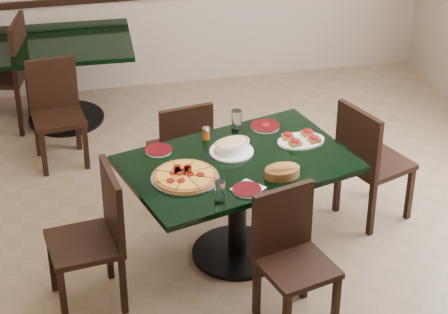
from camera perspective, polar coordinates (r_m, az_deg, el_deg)
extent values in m
plane|color=brown|center=(6.16, 0.00, -6.00)|extent=(5.50, 5.50, 0.00)
cube|color=black|center=(5.70, 0.90, -0.46)|extent=(1.66, 1.30, 0.04)
cylinder|color=black|center=(5.90, 0.87, -3.59)|extent=(0.12, 0.12, 0.71)
cylinder|color=black|center=(6.10, 0.85, -6.23)|extent=(0.62, 0.62, 0.03)
cube|color=black|center=(7.62, -10.73, 7.27)|extent=(1.25, 0.93, 0.04)
cylinder|color=black|center=(7.77, -10.47, 4.73)|extent=(0.13, 0.13, 0.71)
cylinder|color=black|center=(7.92, -10.24, 2.52)|extent=(0.67, 0.67, 0.03)
cube|color=black|center=(6.51, -2.94, 0.42)|extent=(0.46, 0.46, 0.04)
cube|color=black|center=(6.25, -2.45, 1.51)|extent=(0.40, 0.11, 0.43)
cube|color=black|center=(6.80, -2.01, -0.22)|extent=(0.05, 0.05, 0.39)
cube|color=black|center=(6.53, -1.00, -1.62)|extent=(0.05, 0.05, 0.39)
cube|color=black|center=(6.71, -4.73, -0.76)|extent=(0.05, 0.05, 0.39)
cube|color=black|center=(6.44, -3.81, -2.21)|extent=(0.05, 0.05, 0.39)
cube|color=black|center=(5.31, 4.81, -7.19)|extent=(0.51, 0.51, 0.04)
cube|color=black|center=(5.30, 3.84, -4.06)|extent=(0.41, 0.15, 0.44)
cube|color=black|center=(5.49, 2.15, -8.58)|extent=(0.05, 0.05, 0.40)
cube|color=black|center=(5.42, 7.31, -9.48)|extent=(0.05, 0.05, 0.40)
cube|color=black|center=(5.64, 5.27, -7.49)|extent=(0.05, 0.05, 0.40)
cube|color=black|center=(6.37, 9.90, -0.39)|extent=(0.56, 0.56, 0.04)
cube|color=black|center=(6.13, 8.76, 1.10)|extent=(0.20, 0.41, 0.46)
cube|color=black|center=(6.50, 12.02, -2.36)|extent=(0.05, 0.05, 0.42)
cube|color=black|center=(6.27, 9.61, -3.41)|extent=(0.05, 0.05, 0.42)
cube|color=black|center=(6.71, 9.82, -0.96)|extent=(0.05, 0.05, 0.42)
cube|color=black|center=(6.49, 7.42, -1.92)|extent=(0.05, 0.05, 0.42)
cube|color=black|center=(5.51, -9.13, -5.64)|extent=(0.49, 0.49, 0.04)
cube|color=black|center=(5.40, -7.29, -3.06)|extent=(0.10, 0.44, 0.47)
cube|color=black|center=(5.78, -11.17, -6.82)|extent=(0.05, 0.05, 0.43)
cube|color=black|center=(5.82, -7.51, -6.13)|extent=(0.05, 0.05, 0.43)
cube|color=black|center=(5.48, -10.46, -9.08)|extent=(0.05, 0.05, 0.43)
cube|color=black|center=(5.53, -6.60, -8.32)|extent=(0.05, 0.05, 0.43)
cube|color=black|center=(7.09, -10.74, 2.51)|extent=(0.44, 0.44, 0.04)
cube|color=black|center=(7.14, -11.16, 4.78)|extent=(0.40, 0.09, 0.42)
cube|color=black|center=(7.02, -11.69, 0.16)|extent=(0.04, 0.04, 0.38)
cube|color=black|center=(7.32, -12.10, 1.41)|extent=(0.04, 0.04, 0.38)
cube|color=black|center=(7.06, -9.02, 0.61)|extent=(0.04, 0.04, 0.38)
cube|color=black|center=(7.35, -9.52, 1.84)|extent=(0.04, 0.04, 0.38)
cube|color=black|center=(7.60, -13.26, 6.97)|extent=(0.14, 0.46, 0.49)
cube|color=black|center=(7.98, -12.60, 4.18)|extent=(0.05, 0.05, 0.45)
cube|color=black|center=(7.64, -13.19, 2.86)|extent=(0.05, 0.05, 0.45)
cylinder|color=silver|center=(5.51, -2.56, -1.36)|extent=(0.43, 0.43, 0.01)
cylinder|color=#965B20|center=(5.51, -2.56, -1.26)|extent=(0.40, 0.40, 0.02)
cylinder|color=orange|center=(5.50, -2.56, -1.16)|extent=(0.36, 0.36, 0.01)
cylinder|color=white|center=(5.79, 0.50, 0.38)|extent=(0.29, 0.29, 0.01)
ellipsoid|color=#CCB28C|center=(5.76, 0.50, 0.93)|extent=(0.28, 0.23, 0.04)
ellipsoid|color=#A46E2D|center=(5.52, 3.83, -0.78)|extent=(0.21, 0.12, 0.08)
cylinder|color=white|center=(5.39, 1.51, -2.16)|extent=(0.18, 0.18, 0.01)
cylinder|color=#390307|center=(5.38, 1.52, -2.09)|extent=(0.18, 0.18, 0.00)
cylinder|color=white|center=(6.10, 2.71, 2.01)|extent=(0.20, 0.20, 0.01)
cylinder|color=#390307|center=(6.10, 2.71, 2.07)|extent=(0.21, 0.21, 0.00)
ellipsoid|color=#A20A08|center=(6.10, 2.71, 2.09)|extent=(0.06, 0.06, 0.03)
cylinder|color=white|center=(5.82, -4.30, 0.44)|extent=(0.18, 0.18, 0.01)
cylinder|color=#390307|center=(5.82, -4.30, 0.50)|extent=(0.18, 0.18, 0.00)
cube|color=white|center=(5.41, 1.59, -2.06)|extent=(0.23, 0.23, 0.00)
cube|color=silver|center=(5.41, 1.80, -2.01)|extent=(0.11, 0.13, 0.00)
cylinder|color=silver|center=(6.02, 0.83, 2.39)|extent=(0.07, 0.07, 0.15)
cylinder|color=silver|center=(5.24, -0.28, -2.30)|extent=(0.07, 0.07, 0.14)
cylinder|color=#AE4612|center=(5.94, -1.18, 1.51)|extent=(0.05, 0.05, 0.08)
cylinder|color=silver|center=(5.92, -1.18, 1.86)|extent=(0.05, 0.05, 0.01)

